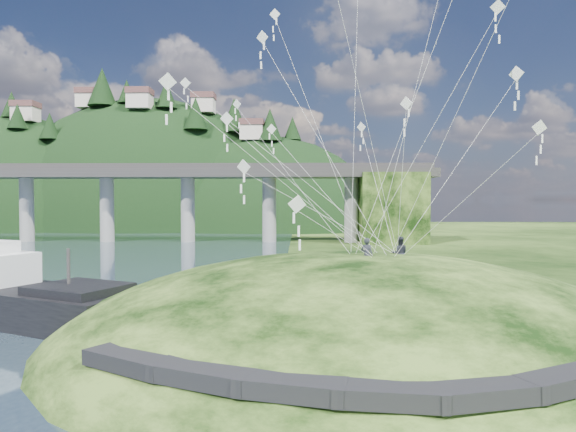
{
  "coord_description": "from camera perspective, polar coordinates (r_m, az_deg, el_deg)",
  "views": [
    {
      "loc": [
        4.75,
        -26.91,
        8.04
      ],
      "look_at": [
        4.0,
        6.0,
        7.0
      ],
      "focal_mm": 32.0,
      "sensor_mm": 36.0,
      "label": 1
    }
  ],
  "objects": [
    {
      "name": "footpath",
      "position": [
        18.37,
        10.18,
        -17.14
      ],
      "size": [
        22.29,
        5.84,
        0.83
      ],
      "color": "black",
      "rests_on": "ground"
    },
    {
      "name": "ground",
      "position": [
        28.48,
        -8.63,
        -14.61
      ],
      "size": [
        320.0,
        320.0,
        0.0
      ],
      "primitive_type": "plane",
      "color": "black",
      "rests_on": "ground"
    },
    {
      "name": "bridge",
      "position": [
        101.88,
        -16.56,
        2.67
      ],
      "size": [
        160.0,
        11.0,
        15.0
      ],
      "color": "#2D2B2B",
      "rests_on": "ground"
    },
    {
      "name": "kite_swarm",
      "position": [
        30.8,
        5.42,
        17.62
      ],
      "size": [
        20.52,
        16.06,
        21.17
      ],
      "color": "silver",
      "rests_on": "ground"
    },
    {
      "name": "far_ridge",
      "position": [
        157.48,
        -16.62,
        -3.9
      ],
      "size": [
        153.0,
        70.0,
        94.5
      ],
      "color": "black",
      "rests_on": "ground"
    },
    {
      "name": "kite_flyers",
      "position": [
        29.92,
        11.29,
        -2.29
      ],
      "size": [
        3.04,
        2.39,
        1.98
      ],
      "color": "#23252F",
      "rests_on": "ground"
    },
    {
      "name": "work_barge",
      "position": [
        39.53,
        -28.55,
        -7.64
      ],
      "size": [
        19.81,
        12.9,
        6.78
      ],
      "color": "black",
      "rests_on": "ground"
    },
    {
      "name": "wooden_dock",
      "position": [
        36.45,
        -22.13,
        -10.42
      ],
      "size": [
        13.02,
        3.3,
        0.92
      ],
      "color": "#332015",
      "rests_on": "ground"
    },
    {
      "name": "grass_hill",
      "position": [
        30.61,
        7.65,
        -16.36
      ],
      "size": [
        36.0,
        32.0,
        13.0
      ],
      "color": "black",
      "rests_on": "ground"
    }
  ]
}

